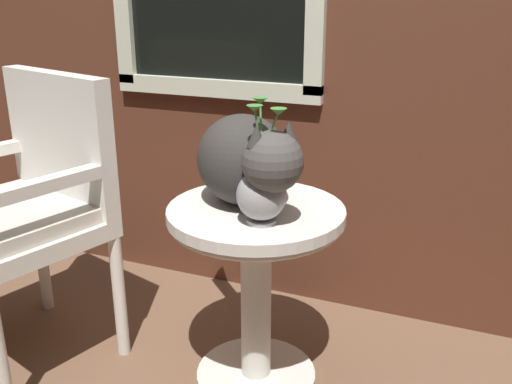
% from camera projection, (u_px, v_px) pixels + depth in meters
% --- Properties ---
extents(wicker_side_table, '(0.54, 0.54, 0.62)m').
position_uv_depth(wicker_side_table, '(256.00, 263.00, 1.78)').
color(wicker_side_table, silver).
rests_on(wicker_side_table, ground_plane).
extents(wicker_chair, '(0.65, 0.62, 0.98)m').
position_uv_depth(wicker_chair, '(28.00, 200.00, 1.91)').
color(wicker_chair, silver).
rests_on(wicker_chair, ground_plane).
extents(cat, '(0.51, 0.49, 0.29)m').
position_uv_depth(cat, '(247.00, 160.00, 1.69)').
color(cat, '#33302D').
rests_on(cat, wicker_side_table).
extents(pewter_vase_with_ivy, '(0.15, 0.14, 0.34)m').
position_uv_depth(pewter_vase_with_ivy, '(262.00, 188.00, 1.57)').
color(pewter_vase_with_ivy, '#99999E').
rests_on(pewter_vase_with_ivy, wicker_side_table).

